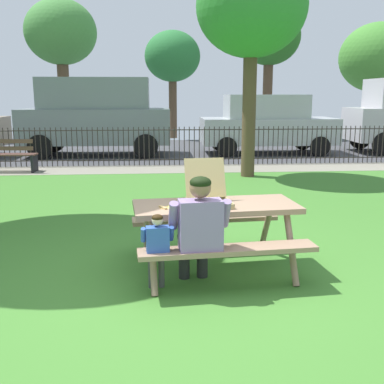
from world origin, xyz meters
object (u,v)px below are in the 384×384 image
Objects in this scene: parked_car_right at (267,123)px; far_tree_midleft at (61,34)px; picnic_table_foreground at (215,219)px; child_at_table at (157,245)px; tree_midground_left at (252,8)px; far_tree_center at (172,58)px; pizza_slice_on_table at (171,207)px; adult_at_table at (199,227)px; parked_car_center at (96,115)px; park_bench_left at (4,156)px; far_tree_midright at (269,39)px; far_tree_right at (378,58)px; pizza_box_open at (208,196)px.

far_tree_midleft reaches higher than parked_car_right.
picnic_table_foreground is 0.88m from child_at_table.
tree_midground_left is 1.08× the size of far_tree_center.
adult_at_table reaches higher than pizza_slice_on_table.
tree_midground_left is 10.27m from far_tree_center.
far_tree_midleft is at bearing 109.41° from parked_car_center.
pizza_slice_on_table reaches higher than picnic_table_foreground.
far_tree_midleft is (-0.09, 9.07, 4.04)m from park_bench_left.
child_at_table is 7.76m from tree_midground_left.
far_tree_center is at bearing 180.00° from far_tree_midright.
park_bench_left is 16.99m from far_tree_right.
far_tree_center is at bearing -0.00° from far_tree_midleft.
far_tree_right is at bearing 42.37° from parked_car_right.
parked_car_center reaches higher than pizza_box_open.
park_bench_left is 3.86m from parked_car_center.
far_tree_midright reaches higher than parked_car_right.
picnic_table_foreground is 6.60× the size of pizza_slice_on_table.
pizza_box_open is 0.13× the size of far_tree_center.
adult_at_table is 8.78m from park_bench_left.
far_tree_midright is at bearing 73.08° from child_at_table.
far_tree_center reaches higher than pizza_box_open.
parked_car_right is at bearing 71.21° from child_at_table.
parked_car_right is 7.02m from far_tree_center.
picnic_table_foreground is at bearing -74.14° from far_tree_midleft.
pizza_box_open is at bearing 176.27° from picnic_table_foreground.
pizza_slice_on_table is at bearing -61.02° from park_bench_left.
tree_midground_left is (2.23, 6.63, 3.35)m from child_at_table.
pizza_box_open reaches higher than child_at_table.
tree_midground_left is 5.36m from parked_car_right.
child_at_table is at bearing -63.45° from park_bench_left.
adult_at_table is 0.20× the size of far_tree_midleft.
tree_midground_left reaches higher than parked_car_center.
parked_car_right is 0.74× the size of far_tree_midleft.
pizza_box_open reaches higher than pizza_slice_on_table.
parked_car_right is (3.06, 10.33, 0.41)m from picnic_table_foreground.
far_tree_midleft is (-2.07, 5.88, 3.16)m from parked_car_center.
park_bench_left is at bearing -89.42° from far_tree_midleft.
parked_car_center is at bearing -114.65° from far_tree_center.
far_tree_right is (10.16, 16.80, 3.06)m from child_at_table.
far_tree_right is at bearing -0.00° from far_tree_midleft.
pizza_box_open is at bearing -120.62° from far_tree_right.
parked_car_right is 9.09m from far_tree_right.
tree_midground_left is 10.58m from far_tree_midright.
pizza_box_open is 0.12× the size of far_tree_right.
pizza_slice_on_table is 0.05× the size of far_tree_midleft.
far_tree_midright reaches higher than pizza_box_open.
far_tree_center is (4.67, 9.07, 3.11)m from park_bench_left.
far_tree_center is at bearing 62.73° from park_bench_left.
park_bench_left is at bearing 118.98° from pizza_slice_on_table.
tree_midground_left reaches higher than pizza_box_open.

